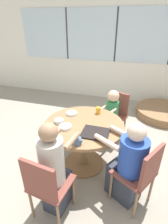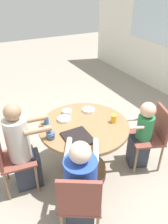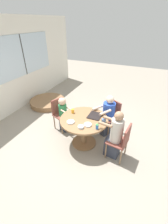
% 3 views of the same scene
% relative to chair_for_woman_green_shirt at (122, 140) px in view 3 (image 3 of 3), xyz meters
% --- Properties ---
extents(ground_plane, '(16.00, 16.00, 0.00)m').
position_rel_chair_for_woman_green_shirt_xyz_m(ground_plane, '(0.12, 0.92, -0.53)').
color(ground_plane, gray).
extents(dining_table, '(1.10, 1.10, 0.73)m').
position_rel_chair_for_woman_green_shirt_xyz_m(dining_table, '(0.12, 0.92, 0.01)').
color(dining_table, olive).
rests_on(dining_table, ground_plane).
extents(chair_for_woman_green_shirt, '(0.45, 0.45, 0.88)m').
position_rel_chair_for_woman_green_shirt_xyz_m(chair_for_woman_green_shirt, '(0.00, 0.00, 0.00)').
color(chair_for_woman_green_shirt, brown).
rests_on(chair_for_woman_green_shirt, ground_plane).
extents(chair_for_man_blue_shirt, '(0.55, 0.55, 0.88)m').
position_rel_chair_for_woman_green_shirt_xyz_m(chair_for_man_blue_shirt, '(0.92, 0.45, 0.00)').
color(chair_for_man_blue_shirt, brown).
rests_on(chair_for_man_blue_shirt, ground_plane).
extents(chair_for_toddler, '(0.52, 0.52, 0.88)m').
position_rel_chair_for_woman_green_shirt_xyz_m(chair_for_toddler, '(0.45, 1.78, 0.00)').
color(chair_for_toddler, brown).
rests_on(chair_for_toddler, ground_plane).
extents(person_woman_green_shirt, '(0.33, 0.51, 1.17)m').
position_rel_chair_for_woman_green_shirt_xyz_m(person_woman_green_shirt, '(0.02, 0.16, 0.01)').
color(person_woman_green_shirt, '#333847').
rests_on(person_woman_green_shirt, ground_plane).
extents(person_man_blue_shirt, '(0.64, 0.55, 1.08)m').
position_rel_chair_for_woman_green_shirt_xyz_m(person_man_blue_shirt, '(0.77, 0.53, -0.04)').
color(person_man_blue_shirt, '#333847').
rests_on(person_man_blue_shirt, ground_plane).
extents(person_toddler, '(0.33, 0.43, 0.98)m').
position_rel_chair_for_woman_green_shirt_xyz_m(person_toddler, '(0.40, 1.63, -0.05)').
color(person_toddler, '#333847').
rests_on(person_toddler, ground_plane).
extents(food_tray_dark, '(0.34, 0.29, 0.02)m').
position_rel_chair_for_woman_green_shirt_xyz_m(food_tray_dark, '(0.33, 0.73, 0.21)').
color(food_tray_dark, black).
rests_on(food_tray_dark, dining_table).
extents(coffee_mug, '(0.10, 0.10, 0.08)m').
position_rel_chair_for_woman_green_shirt_xyz_m(coffee_mug, '(0.18, 0.47, 0.24)').
color(coffee_mug, slate).
rests_on(coffee_mug, dining_table).
extents(sippy_cup, '(0.06, 0.06, 0.14)m').
position_rel_chair_for_woman_green_shirt_xyz_m(sippy_cup, '(-0.11, 0.52, 0.28)').
color(sippy_cup, blue).
rests_on(sippy_cup, dining_table).
extents(juice_glass, '(0.07, 0.07, 0.10)m').
position_rel_chair_for_woman_green_shirt_xyz_m(juice_glass, '(0.24, 1.27, 0.25)').
color(juice_glass, gold).
rests_on(juice_glass, dining_table).
extents(bowl_white_shallow, '(0.17, 0.17, 0.04)m').
position_rel_chair_for_woman_green_shirt_xyz_m(bowl_white_shallow, '(-0.08, 0.74, 0.22)').
color(bowl_white_shallow, white).
rests_on(bowl_white_shallow, dining_table).
extents(bowl_cereal, '(0.17, 0.17, 0.03)m').
position_rel_chair_for_woman_green_shirt_xyz_m(bowl_cereal, '(-0.13, 1.12, 0.22)').
color(bowl_cereal, silver).
rests_on(bowl_cereal, dining_table).
extents(bowl_fruit, '(0.13, 0.13, 0.05)m').
position_rel_chair_for_woman_green_shirt_xyz_m(bowl_fruit, '(-0.22, 0.84, 0.23)').
color(bowl_fruit, silver).
rests_on(bowl_fruit, dining_table).
extents(folded_table_stack, '(1.24, 1.24, 0.18)m').
position_rel_chair_for_woman_green_shirt_xyz_m(folded_table_stack, '(1.44, 2.95, -0.44)').
color(folded_table_stack, olive).
rests_on(folded_table_stack, ground_plane).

